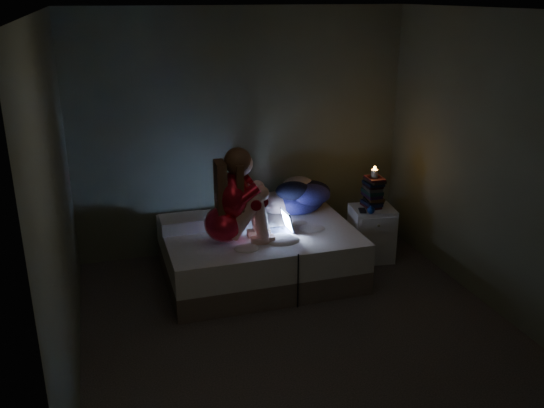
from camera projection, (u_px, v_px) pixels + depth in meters
name	position (u px, v px, depth m)	size (l,w,h in m)	color
floor	(301.00, 332.00, 4.99)	(3.60, 3.80, 0.02)	black
ceiling	(307.00, 9.00, 4.10)	(3.60, 3.80, 0.02)	silver
wall_back	(243.00, 133.00, 6.26)	(3.60, 0.02, 2.60)	#5B614A
wall_front	(438.00, 304.00, 2.83)	(3.60, 0.02, 2.60)	#5B614A
wall_left	(58.00, 210.00, 4.05)	(0.02, 3.80, 2.60)	#5B614A
wall_right	(501.00, 167.00, 5.04)	(0.02, 3.80, 2.60)	#5B614A
bed	(259.00, 253.00, 5.88)	(1.86, 1.39, 0.51)	beige
pillow	(182.00, 223.00, 5.77)	(0.44, 0.31, 0.13)	silver
woman	(223.00, 197.00, 5.31)	(0.57, 0.37, 0.91)	maroon
laptop	(274.00, 222.00, 5.65)	(0.33, 0.23, 0.23)	black
clothes_pile	(297.00, 195.00, 6.21)	(0.61, 0.49, 0.37)	#16183F
nightstand	(371.00, 233.00, 6.26)	(0.44, 0.39, 0.58)	white
book_stack	(373.00, 192.00, 6.14)	(0.19, 0.25, 0.32)	black
candle	(374.00, 174.00, 6.07)	(0.07, 0.07, 0.08)	beige
phone	(364.00, 211.00, 6.05)	(0.07, 0.14, 0.01)	black
blue_orb	(374.00, 210.00, 5.98)	(0.08, 0.08, 0.08)	navy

